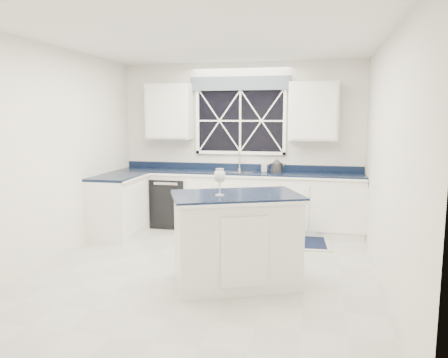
% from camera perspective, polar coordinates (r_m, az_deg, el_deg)
% --- Properties ---
extents(ground, '(4.50, 4.50, 0.00)m').
position_cam_1_polar(ground, '(5.39, -2.23, -11.64)').
color(ground, '#A7A7A3').
rests_on(ground, ground).
extents(back_wall, '(4.00, 0.10, 2.70)m').
position_cam_1_polar(back_wall, '(7.28, 2.18, 4.45)').
color(back_wall, silver).
rests_on(back_wall, ground).
extents(base_cabinets, '(3.99, 1.60, 0.90)m').
position_cam_1_polar(base_cabinets, '(7.01, -1.20, -3.11)').
color(base_cabinets, silver).
rests_on(base_cabinets, ground).
extents(countertop, '(3.98, 0.64, 0.04)m').
position_cam_1_polar(countertop, '(7.03, 1.73, 0.80)').
color(countertop, black).
rests_on(countertop, base_cabinets).
extents(dishwasher, '(0.60, 0.58, 0.82)m').
position_cam_1_polar(dishwasher, '(7.39, -6.71, -2.89)').
color(dishwasher, black).
rests_on(dishwasher, ground).
extents(window, '(1.65, 0.09, 1.26)m').
position_cam_1_polar(window, '(7.22, 2.14, 8.24)').
color(window, black).
rests_on(window, ground).
extents(upper_cabinets, '(3.10, 0.34, 0.90)m').
position_cam_1_polar(upper_cabinets, '(7.10, 1.96, 8.80)').
color(upper_cabinets, silver).
rests_on(upper_cabinets, ground).
extents(faucet, '(0.05, 0.20, 0.30)m').
position_cam_1_polar(faucet, '(7.20, 2.02, 2.40)').
color(faucet, '#B4B4B6').
rests_on(faucet, countertop).
extents(island, '(1.56, 1.27, 1.00)m').
position_cam_1_polar(island, '(4.79, 1.60, -7.85)').
color(island, silver).
rests_on(island, ground).
extents(rug, '(1.46, 0.96, 0.02)m').
position_cam_1_polar(rug, '(6.53, 7.58, -8.02)').
color(rug, '#A3A39F').
rests_on(rug, ground).
extents(kettle, '(0.29, 0.23, 0.21)m').
position_cam_1_polar(kettle, '(6.98, 6.91, 1.67)').
color(kettle, '#2B2B2E').
rests_on(kettle, countertop).
extents(wine_glass, '(0.12, 0.12, 0.29)m').
position_cam_1_polar(wine_glass, '(4.55, -0.57, 0.28)').
color(wine_glass, silver).
rests_on(wine_glass, island).
extents(soap_bottle, '(0.10, 0.10, 0.18)m').
position_cam_1_polar(soap_bottle, '(7.07, 5.25, 1.71)').
color(soap_bottle, silver).
rests_on(soap_bottle, countertop).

